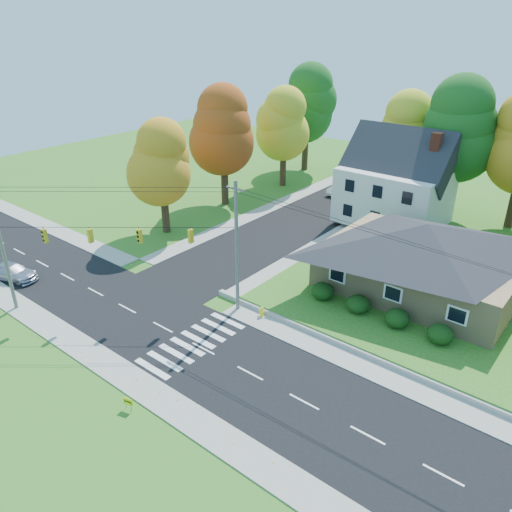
{
  "coord_description": "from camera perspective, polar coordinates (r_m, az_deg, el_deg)",
  "views": [
    {
      "loc": [
        19.7,
        -18.8,
        19.78
      ],
      "look_at": [
        -2.01,
        8.0,
        3.22
      ],
      "focal_mm": 35.0,
      "sensor_mm": 36.0,
      "label": 1
    }
  ],
  "objects": [
    {
      "name": "tree_lot_0",
      "position": [
        58.22,
        16.8,
        13.23
      ],
      "size": [
        6.72,
        6.72,
        12.51
      ],
      "color": "#3F2A19",
      "rests_on": "lawn"
    },
    {
      "name": "traffic_infrastructure",
      "position": [
        31.85,
        -4.94,
        -1.81
      ],
      "size": [
        38.1,
        10.66,
        10.0
      ],
      "color": "#666059",
      "rests_on": "ground"
    },
    {
      "name": "colonial_house",
      "position": [
        52.99,
        15.69,
        8.02
      ],
      "size": [
        10.4,
        8.4,
        9.6
      ],
      "color": "silver",
      "rests_on": "lawn"
    },
    {
      "name": "tree_west_3",
      "position": [
        71.2,
        5.85,
        16.91
      ],
      "size": [
        7.84,
        7.84,
        14.6
      ],
      "color": "#3F2A19",
      "rests_on": "ground"
    },
    {
      "name": "tree_west_1",
      "position": [
        56.69,
        -3.76,
        14.08
      ],
      "size": [
        7.28,
        7.28,
        13.56
      ],
      "color": "#3F2A19",
      "rests_on": "ground"
    },
    {
      "name": "sidewalk_north",
      "position": [
        36.66,
        -0.51,
        -6.93
      ],
      "size": [
        90.0,
        2.0,
        0.08
      ],
      "primitive_type": "cube",
      "color": "#9C9A90",
      "rests_on": "ground"
    },
    {
      "name": "white_car",
      "position": [
        62.85,
        9.76,
        7.65
      ],
      "size": [
        2.04,
        4.58,
        1.46
      ],
      "primitive_type": "imported",
      "rotation": [
        0.0,
        0.0,
        -0.11
      ],
      "color": "silver",
      "rests_on": "road_cross"
    },
    {
      "name": "silver_sedan",
      "position": [
        46.11,
        -26.1,
        -1.64
      ],
      "size": [
        4.87,
        3.09,
        1.32
      ],
      "primitive_type": "imported",
      "rotation": [
        0.0,
        0.0,
        1.87
      ],
      "color": "#ADAAB9",
      "rests_on": "road_main"
    },
    {
      "name": "sidewalk_south",
      "position": [
        31.12,
        -12.7,
        -14.49
      ],
      "size": [
        90.0,
        2.0,
        0.08
      ],
      "primitive_type": "cube",
      "color": "#9C9A90",
      "rests_on": "ground"
    },
    {
      "name": "road_cross",
      "position": [
        56.26,
        6.84,
        4.89
      ],
      "size": [
        8.0,
        44.0,
        0.02
      ],
      "primitive_type": "cube",
      "color": "black",
      "rests_on": "ground"
    },
    {
      "name": "yard_sign",
      "position": [
        29.61,
        -14.42,
        -15.84
      ],
      "size": [
        0.6,
        0.19,
        0.77
      ],
      "color": "black",
      "rests_on": "ground"
    },
    {
      "name": "tree_west_2",
      "position": [
        63.8,
        3.22,
        14.79
      ],
      "size": [
        6.72,
        6.72,
        12.51
      ],
      "color": "#3F2A19",
      "rests_on": "ground"
    },
    {
      "name": "road_main",
      "position": [
        33.65,
        -6.03,
        -10.5
      ],
      "size": [
        90.0,
        8.0,
        0.02
      ],
      "primitive_type": "cube",
      "color": "black",
      "rests_on": "ground"
    },
    {
      "name": "ranch_house",
      "position": [
        40.25,
        18.56,
        0.0
      ],
      "size": [
        14.6,
        10.6,
        5.4
      ],
      "color": "tan",
      "rests_on": "lawn"
    },
    {
      "name": "tree_lot_1",
      "position": [
        55.07,
        22.37,
        13.15
      ],
      "size": [
        7.84,
        7.84,
        14.6
      ],
      "color": "#3F2A19",
      "rests_on": "lawn"
    },
    {
      "name": "tree_west_0",
      "position": [
        49.55,
        -10.8,
        10.44
      ],
      "size": [
        6.16,
        6.16,
        11.47
      ],
      "color": "#3F2A19",
      "rests_on": "ground"
    },
    {
      "name": "hedge_row",
      "position": [
        36.25,
        13.68,
        -6.12
      ],
      "size": [
        10.7,
        1.7,
        1.27
      ],
      "color": "#163A10",
      "rests_on": "lawn"
    },
    {
      "name": "ground",
      "position": [
        33.66,
        -6.03,
        -10.51
      ],
      "size": [
        120.0,
        120.0,
        0.0
      ],
      "primitive_type": "plane",
      "color": "#3D7923"
    },
    {
      "name": "lawn",
      "position": [
        44.83,
        26.32,
        -3.06
      ],
      "size": [
        30.0,
        30.0,
        0.5
      ],
      "primitive_type": "cube",
      "color": "#3D7923",
      "rests_on": "ground"
    },
    {
      "name": "fire_hydrant",
      "position": [
        36.54,
        0.67,
        -6.4
      ],
      "size": [
        0.46,
        0.36,
        0.82
      ],
      "color": "yellow",
      "rests_on": "ground"
    }
  ]
}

